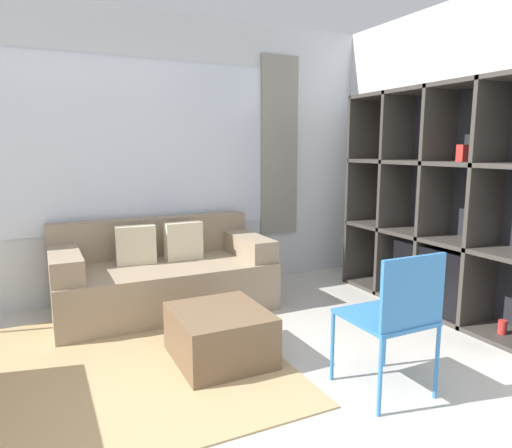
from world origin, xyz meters
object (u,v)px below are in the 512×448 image
at_px(couch_main, 163,276).
at_px(ottoman, 220,335).
at_px(shelving_unit, 438,204).
at_px(folding_chair, 396,311).

bearing_deg(couch_main, ottoman, -86.06).
height_order(shelving_unit, folding_chair, shelving_unit).
relative_size(shelving_unit, ottoman, 3.04).
distance_m(shelving_unit, couch_main, 2.53).
height_order(ottoman, folding_chair, folding_chair).
bearing_deg(folding_chair, shelving_unit, -144.00).
bearing_deg(ottoman, folding_chair, -49.56).
xyz_separation_m(couch_main, folding_chair, (0.82, -2.06, 0.22)).
relative_size(shelving_unit, couch_main, 1.09).
distance_m(shelving_unit, ottoman, 2.26).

